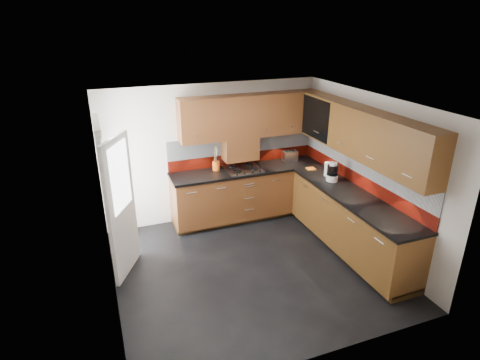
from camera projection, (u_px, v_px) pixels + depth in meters
name	position (u px, v px, depth m)	size (l,w,h in m)	color
room	(252.00, 171.00, 5.30)	(4.00, 3.80, 2.64)	black
base_cabinets	(294.00, 208.00, 6.68)	(2.70, 3.20, 0.95)	brown
countertop	(295.00, 182.00, 6.48)	(2.72, 3.22, 0.04)	black
backsplash	(302.00, 159.00, 6.63)	(2.70, 3.20, 0.54)	maroon
upper_cabinets	(306.00, 124.00, 6.25)	(2.50, 3.20, 0.72)	brown
extractor_hood	(240.00, 148.00, 6.95)	(0.60, 0.33, 0.40)	brown
glass_cabinet	(323.00, 116.00, 6.65)	(0.32, 0.80, 0.66)	black
back_door	(112.00, 201.00, 5.54)	(0.42, 1.19, 2.04)	white
gas_hob	(244.00, 169.00, 6.93)	(0.60, 0.53, 0.05)	silver
utensil_pot	(216.00, 165.00, 6.89)	(0.12, 0.12, 0.44)	orange
toaster	(290.00, 156.00, 7.33)	(0.27, 0.17, 0.19)	silver
food_processor	(332.00, 173.00, 6.42)	(0.19, 0.19, 0.31)	white
paper_towel	(328.00, 169.00, 6.63)	(0.11, 0.11, 0.23)	white
orange_cloth	(311.00, 169.00, 6.96)	(0.15, 0.13, 0.02)	orange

